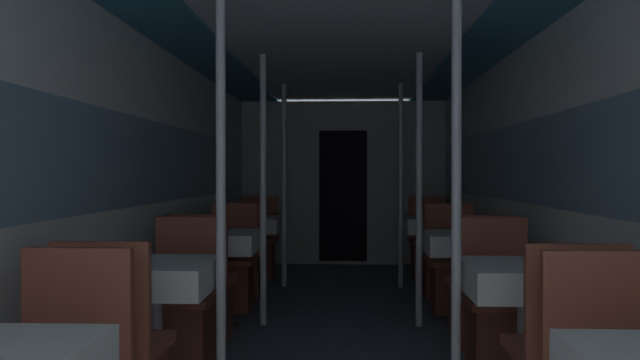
# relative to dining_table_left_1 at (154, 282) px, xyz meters

# --- Properties ---
(wall_left) EXTENTS (0.05, 9.65, 2.19)m
(wall_left) POSITION_rel_dining_table_left_1_xyz_m (-0.40, 1.12, 0.48)
(wall_left) COLOR silver
(wall_left) RESTS_ON ground_plane
(wall_right) EXTENTS (0.05, 9.65, 2.19)m
(wall_right) POSITION_rel_dining_table_left_1_xyz_m (2.38, 1.12, 0.48)
(wall_right) COLOR silver
(wall_right) RESTS_ON ground_plane
(ceiling_panel) EXTENTS (2.78, 9.65, 0.07)m
(ceiling_panel) POSITION_rel_dining_table_left_1_xyz_m (0.99, 1.12, 1.59)
(ceiling_panel) COLOR silver
(ceiling_panel) RESTS_ON wall_left
(bulkhead_far) EXTENTS (2.73, 0.09, 2.19)m
(bulkhead_far) POSITION_rel_dining_table_left_1_xyz_m (0.99, 5.07, 0.45)
(bulkhead_far) COLOR #A8A8A3
(bulkhead_far) RESTS_ON ground_plane
(dining_table_left_1) EXTENTS (0.64, 0.64, 0.75)m
(dining_table_left_1) POSITION_rel_dining_table_left_1_xyz_m (0.00, 0.00, 0.00)
(dining_table_left_1) COLOR #4C4C51
(dining_table_left_1) RESTS_ON ground_plane
(chair_left_far_1) EXTENTS (0.43, 0.43, 0.94)m
(chair_left_far_1) POSITION_rel_dining_table_left_1_xyz_m (-0.00, 0.57, -0.35)
(chair_left_far_1) COLOR brown
(chair_left_far_1) RESTS_ON ground_plane
(support_pole_left_1) EXTENTS (0.05, 0.05, 2.19)m
(support_pole_left_1) POSITION_rel_dining_table_left_1_xyz_m (0.37, 0.00, 0.45)
(support_pole_left_1) COLOR silver
(support_pole_left_1) RESTS_ON ground_plane
(dining_table_left_2) EXTENTS (0.64, 0.64, 0.75)m
(dining_table_left_2) POSITION_rel_dining_table_left_1_xyz_m (0.00, 1.69, 0.00)
(dining_table_left_2) COLOR #4C4C51
(dining_table_left_2) RESTS_ON ground_plane
(chair_left_near_2) EXTENTS (0.43, 0.43, 0.94)m
(chair_left_near_2) POSITION_rel_dining_table_left_1_xyz_m (-0.00, 1.13, -0.35)
(chair_left_near_2) COLOR brown
(chair_left_near_2) RESTS_ON ground_plane
(chair_left_far_2) EXTENTS (0.43, 0.43, 0.94)m
(chair_left_far_2) POSITION_rel_dining_table_left_1_xyz_m (-0.00, 2.26, -0.35)
(chair_left_far_2) COLOR brown
(chair_left_far_2) RESTS_ON ground_plane
(support_pole_left_2) EXTENTS (0.05, 0.05, 2.19)m
(support_pole_left_2) POSITION_rel_dining_table_left_1_xyz_m (0.37, 1.69, 0.45)
(support_pole_left_2) COLOR silver
(support_pole_left_2) RESTS_ON ground_plane
(dining_table_left_3) EXTENTS (0.64, 0.64, 0.75)m
(dining_table_left_3) POSITION_rel_dining_table_left_1_xyz_m (0.00, 3.39, 0.00)
(dining_table_left_3) COLOR #4C4C51
(dining_table_left_3) RESTS_ON ground_plane
(chair_left_near_3) EXTENTS (0.43, 0.43, 0.94)m
(chair_left_near_3) POSITION_rel_dining_table_left_1_xyz_m (-0.00, 2.82, -0.35)
(chair_left_near_3) COLOR brown
(chair_left_near_3) RESTS_ON ground_plane
(chair_left_far_3) EXTENTS (0.43, 0.43, 0.94)m
(chair_left_far_3) POSITION_rel_dining_table_left_1_xyz_m (-0.00, 3.95, -0.35)
(chair_left_far_3) COLOR brown
(chair_left_far_3) RESTS_ON ground_plane
(support_pole_left_3) EXTENTS (0.05, 0.05, 2.19)m
(support_pole_left_3) POSITION_rel_dining_table_left_1_xyz_m (0.37, 3.39, 0.45)
(support_pole_left_3) COLOR silver
(support_pole_left_3) RESTS_ON ground_plane
(dining_table_right_1) EXTENTS (0.64, 0.64, 0.75)m
(dining_table_right_1) POSITION_rel_dining_table_left_1_xyz_m (1.99, 0.00, 0.00)
(dining_table_right_1) COLOR #4C4C51
(dining_table_right_1) RESTS_ON ground_plane
(chair_right_far_1) EXTENTS (0.43, 0.43, 0.94)m
(chair_right_far_1) POSITION_rel_dining_table_left_1_xyz_m (1.99, 0.57, -0.35)
(chair_right_far_1) COLOR brown
(chair_right_far_1) RESTS_ON ground_plane
(support_pole_right_1) EXTENTS (0.05, 0.05, 2.19)m
(support_pole_right_1) POSITION_rel_dining_table_left_1_xyz_m (1.62, 0.00, 0.45)
(support_pole_right_1) COLOR silver
(support_pole_right_1) RESTS_ON ground_plane
(dining_table_right_2) EXTENTS (0.64, 0.64, 0.75)m
(dining_table_right_2) POSITION_rel_dining_table_left_1_xyz_m (1.99, 1.69, 0.00)
(dining_table_right_2) COLOR #4C4C51
(dining_table_right_2) RESTS_ON ground_plane
(chair_right_near_2) EXTENTS (0.43, 0.43, 0.94)m
(chair_right_near_2) POSITION_rel_dining_table_left_1_xyz_m (1.99, 1.13, -0.35)
(chair_right_near_2) COLOR brown
(chair_right_near_2) RESTS_ON ground_plane
(chair_right_far_2) EXTENTS (0.43, 0.43, 0.94)m
(chair_right_far_2) POSITION_rel_dining_table_left_1_xyz_m (1.99, 2.26, -0.35)
(chair_right_far_2) COLOR brown
(chair_right_far_2) RESTS_ON ground_plane
(support_pole_right_2) EXTENTS (0.05, 0.05, 2.19)m
(support_pole_right_2) POSITION_rel_dining_table_left_1_xyz_m (1.62, 1.69, 0.45)
(support_pole_right_2) COLOR silver
(support_pole_right_2) RESTS_ON ground_plane
(dining_table_right_3) EXTENTS (0.64, 0.64, 0.75)m
(dining_table_right_3) POSITION_rel_dining_table_left_1_xyz_m (1.99, 3.39, 0.00)
(dining_table_right_3) COLOR #4C4C51
(dining_table_right_3) RESTS_ON ground_plane
(chair_right_near_3) EXTENTS (0.43, 0.43, 0.94)m
(chair_right_near_3) POSITION_rel_dining_table_left_1_xyz_m (1.99, 2.82, -0.35)
(chair_right_near_3) COLOR brown
(chair_right_near_3) RESTS_ON ground_plane
(chair_right_far_3) EXTENTS (0.43, 0.43, 0.94)m
(chair_right_far_3) POSITION_rel_dining_table_left_1_xyz_m (1.99, 3.95, -0.35)
(chair_right_far_3) COLOR brown
(chair_right_far_3) RESTS_ON ground_plane
(support_pole_right_3) EXTENTS (0.05, 0.05, 2.19)m
(support_pole_right_3) POSITION_rel_dining_table_left_1_xyz_m (1.62, 3.39, 0.45)
(support_pole_right_3) COLOR silver
(support_pole_right_3) RESTS_ON ground_plane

